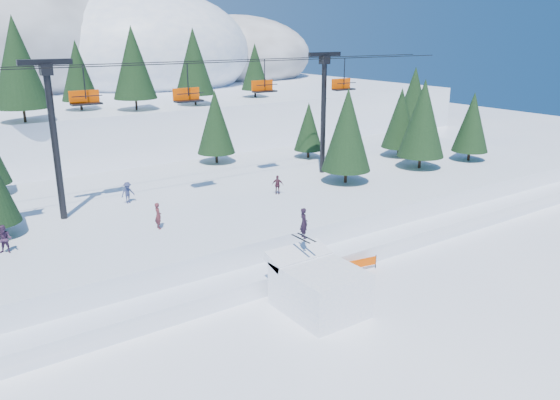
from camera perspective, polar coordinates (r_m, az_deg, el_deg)
ground at (r=28.67m, az=6.75°, el=-13.00°), size 160.00×160.00×0.00m
mid_shelf at (r=42.10m, az=-9.53°, el=-1.23°), size 70.00×22.00×2.50m
berm at (r=34.12m, az=-2.15°, el=-6.71°), size 70.00×6.00×1.10m
jump_kicker at (r=29.53m, az=4.01°, el=-9.01°), size 3.64×4.97×5.34m
chairlift at (r=40.62m, az=-9.38°, el=9.81°), size 46.31×3.21×10.28m
conifer_stand at (r=40.71m, az=-9.63°, el=6.41°), size 62.50×16.74×9.50m
distant_skiers at (r=40.68m, az=-7.92°, el=1.27°), size 30.58×8.12×1.87m
banner_near at (r=34.47m, az=8.07°, el=-6.65°), size 2.82×0.51×0.90m
banner_far at (r=39.70m, az=14.44°, el=-3.78°), size 2.85×0.27×0.90m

